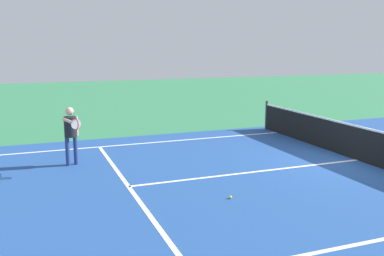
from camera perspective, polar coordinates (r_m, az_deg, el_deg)
name	(u,v)px	position (r m, az deg, el deg)	size (l,w,h in m)	color
ground_plane	(357,160)	(12.72, 21.05, -4.00)	(60.00, 60.00, 0.00)	#337F51
court_surface_inbounds	(357,160)	(12.72, 21.06, -4.00)	(10.62, 24.40, 0.00)	#234C93
line_sideline_left	(114,146)	(13.76, -10.31, -2.33)	(0.10, 11.89, 0.01)	white
line_service_near	(129,186)	(9.79, -8.43, -7.70)	(8.22, 0.10, 0.01)	white
line_center_service	(255,172)	(10.89, 8.32, -5.78)	(0.10, 6.40, 0.01)	white
net	(358,143)	(12.60, 21.21, -1.83)	(9.85, 0.09, 1.07)	#33383D
player_near	(71,130)	(11.59, -15.82, -0.23)	(1.18, 0.41, 1.55)	navy
tennis_ball_mid_court	(230,197)	(8.98, 5.12, -9.15)	(0.07, 0.07, 0.07)	#CCE033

